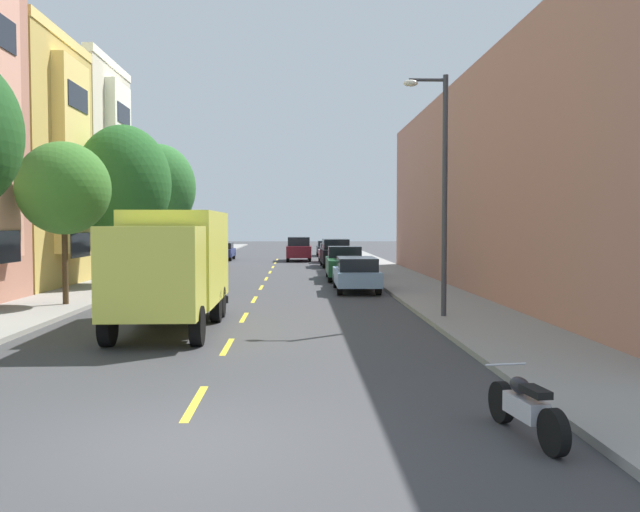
{
  "coord_description": "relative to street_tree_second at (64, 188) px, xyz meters",
  "views": [
    {
      "loc": [
        1.66,
        -8.71,
        2.88
      ],
      "look_at": [
        2.85,
        25.64,
        1.29
      ],
      "focal_mm": 37.29,
      "sensor_mm": 36.0,
      "label": 1
    }
  ],
  "objects": [
    {
      "name": "apartment_block_opposite",
      "position": [
        20.1,
        5.39,
        0.5
      ],
      "size": [
        10.0,
        36.0,
        9.31
      ],
      "primitive_type": "cube",
      "color": "#B27560",
      "rests_on": "ground_plane"
    },
    {
      "name": "parked_sedan_navy",
      "position": [
        1.91,
        31.62,
        -3.4
      ],
      "size": [
        1.8,
        4.5,
        1.43
      ],
      "color": "navy",
      "rests_on": "ground_plane"
    },
    {
      "name": "street_lamp",
      "position": [
        12.36,
        -3.46,
        0.15
      ],
      "size": [
        1.35,
        0.28,
        7.22
      ],
      "color": "#38383D",
      "rests_on": "sidewalk_right"
    },
    {
      "name": "sidewalk_left",
      "position": [
        -0.7,
        13.39,
        -4.08
      ],
      "size": [
        3.2,
        120.0,
        0.14
      ],
      "primitive_type": "cube",
      "color": "gray",
      "rests_on": "ground_plane"
    },
    {
      "name": "parked_motorcycle",
      "position": [
        11.15,
        -14.53,
        -3.74
      ],
      "size": [
        0.62,
        2.05,
        0.9
      ],
      "color": "black",
      "rests_on": "ground_plane"
    },
    {
      "name": "parked_suv_white",
      "position": [
        1.91,
        15.1,
        -3.17
      ],
      "size": [
        2.01,
        4.82,
        1.93
      ],
      "color": "silver",
      "rests_on": "ground_plane"
    },
    {
      "name": "parked_pickup_forest",
      "position": [
        10.64,
        11.84,
        -3.33
      ],
      "size": [
        2.08,
        5.33,
        1.73
      ],
      "color": "#194C28",
      "rests_on": "ground_plane"
    },
    {
      "name": "lane_centerline_dashes",
      "position": [
        6.4,
        9.89,
        -4.15
      ],
      "size": [
        0.14,
        47.2,
        0.01
      ],
      "color": "yellow",
      "rests_on": "ground_plane"
    },
    {
      "name": "street_tree_farthest",
      "position": [
        0.0,
        15.92,
        0.92
      ],
      "size": [
        4.26,
        4.26,
        7.48
      ],
      "color": "#47331E",
      "rests_on": "sidewalk_left"
    },
    {
      "name": "parked_suv_black",
      "position": [
        10.72,
        22.56,
        -3.17
      ],
      "size": [
        2.02,
        4.83,
        1.93
      ],
      "color": "black",
      "rests_on": "ground_plane"
    },
    {
      "name": "street_tree_second",
      "position": [
        0.0,
        0.0,
        0.0
      ],
      "size": [
        3.17,
        3.17,
        5.63
      ],
      "color": "#47331E",
      "rests_on": "sidewalk_left"
    },
    {
      "name": "moving_burgundy_sedan",
      "position": [
        8.2,
        30.31,
        -3.17
      ],
      "size": [
        1.95,
        4.8,
        1.93
      ],
      "color": "maroon",
      "rests_on": "ground_plane"
    },
    {
      "name": "parked_hatchback_silver",
      "position": [
        10.65,
        27.91,
        -3.4
      ],
      "size": [
        1.77,
        4.01,
        1.5
      ],
      "color": "#B2B5BA",
      "rests_on": "ground_plane"
    },
    {
      "name": "parked_wagon_sky",
      "position": [
        10.63,
        5.36,
        -3.35
      ],
      "size": [
        1.86,
        4.72,
        1.5
      ],
      "color": "#7A9EC6",
      "rests_on": "ground_plane"
    },
    {
      "name": "ground_plane",
      "position": [
        6.4,
        15.39,
        -4.15
      ],
      "size": [
        160.0,
        160.0,
        0.0
      ],
      "primitive_type": "plane",
      "color": "#38383A"
    },
    {
      "name": "parked_sedan_charcoal",
      "position": [
        10.81,
        38.78,
        -3.4
      ],
      "size": [
        1.84,
        4.52,
        1.43
      ],
      "color": "#333338",
      "rests_on": "ground_plane"
    },
    {
      "name": "delivery_box_truck",
      "position": [
        4.6,
        -4.64,
        -2.29
      ],
      "size": [
        2.44,
        7.1,
        3.28
      ],
      "color": "#D8D84C",
      "rests_on": "ground_plane"
    },
    {
      "name": "sidewalk_right",
      "position": [
        13.5,
        13.39,
        -4.08
      ],
      "size": [
        3.2,
        120.0,
        0.14
      ],
      "primitive_type": "cube",
      "color": "gray",
      "rests_on": "ground_plane"
    },
    {
      "name": "street_tree_third",
      "position": [
        0.0,
        7.96,
        0.65
      ],
      "size": [
        4.38,
        4.38,
        7.39
      ],
      "color": "#47331E",
      "rests_on": "sidewalk_left"
    },
    {
      "name": "parked_hatchback_red",
      "position": [
        1.91,
        21.35,
        -3.4
      ],
      "size": [
        1.86,
        4.05,
        1.5
      ],
      "color": "#AD1E1E",
      "rests_on": "ground_plane"
    },
    {
      "name": "parked_suv_champagne",
      "position": [
        2.15,
        4.48,
        -3.17
      ],
      "size": [
        1.98,
        4.81,
        1.93
      ],
      "color": "tan",
      "rests_on": "ground_plane"
    }
  ]
}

